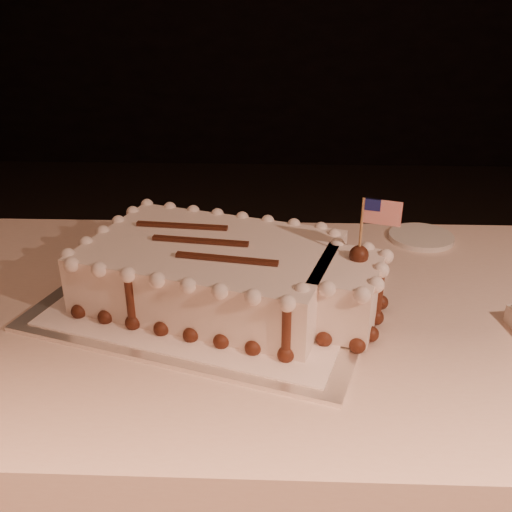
{
  "coord_description": "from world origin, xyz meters",
  "views": [
    {
      "loc": [
        0.02,
        -0.29,
        1.28
      ],
      "look_at": [
        -0.01,
        0.62,
        0.84
      ],
      "focal_mm": 40.0,
      "sensor_mm": 36.0,
      "label": 1
    }
  ],
  "objects_px": {
    "banquet_table": "(261,460)",
    "side_plate": "(421,237)",
    "cake_board": "(213,298)",
    "sheet_cake": "(227,273)"
  },
  "relations": [
    {
      "from": "banquet_table",
      "to": "side_plate",
      "type": "distance_m",
      "value": 0.61
    },
    {
      "from": "side_plate",
      "to": "banquet_table",
      "type": "bearing_deg",
      "value": -138.9
    },
    {
      "from": "cake_board",
      "to": "sheet_cake",
      "type": "xyz_separation_m",
      "value": [
        0.03,
        -0.01,
        0.06
      ]
    },
    {
      "from": "sheet_cake",
      "to": "side_plate",
      "type": "height_order",
      "value": "sheet_cake"
    },
    {
      "from": "banquet_table",
      "to": "cake_board",
      "type": "distance_m",
      "value": 0.39
    },
    {
      "from": "banquet_table",
      "to": "side_plate",
      "type": "xyz_separation_m",
      "value": [
        0.36,
        0.31,
        0.38
      ]
    },
    {
      "from": "banquet_table",
      "to": "side_plate",
      "type": "bearing_deg",
      "value": 41.1
    },
    {
      "from": "cake_board",
      "to": "side_plate",
      "type": "xyz_separation_m",
      "value": [
        0.45,
        0.29,
        0.0
      ]
    },
    {
      "from": "sheet_cake",
      "to": "banquet_table",
      "type": "bearing_deg",
      "value": -10.15
    },
    {
      "from": "sheet_cake",
      "to": "side_plate",
      "type": "xyz_separation_m",
      "value": [
        0.42,
        0.3,
        -0.06
      ]
    }
  ]
}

